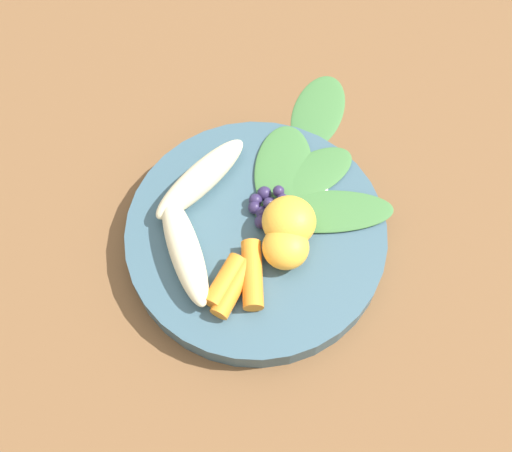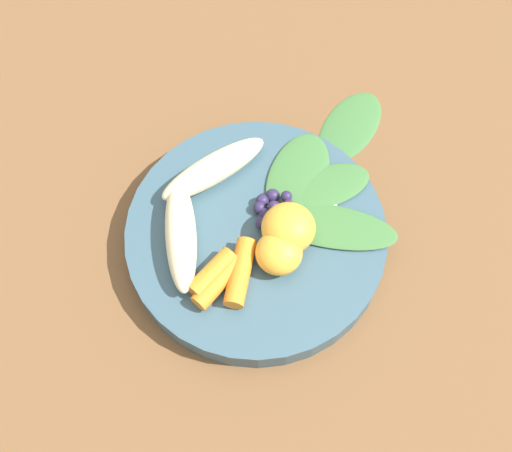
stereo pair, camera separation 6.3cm
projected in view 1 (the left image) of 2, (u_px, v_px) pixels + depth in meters
The scene contains 15 objects.
ground_plane at pixel (256, 243), 0.67m from camera, with size 2.40×2.40×0.00m, color brown.
bowl at pixel (256, 237), 0.65m from camera, with size 0.25×0.25×0.03m, color #385666.
banana_peeled_left at pixel (185, 250), 0.62m from camera, with size 0.12×0.03×0.03m, color beige.
banana_peeled_right at pixel (202, 177), 0.65m from camera, with size 0.12×0.03×0.03m, color beige.
orange_segment_near at pixel (289, 221), 0.62m from camera, with size 0.05×0.05×0.04m, color #F4A833.
orange_segment_far at pixel (287, 246), 0.62m from camera, with size 0.04×0.04×0.03m, color #F4A833.
carrot_front at pixel (226, 282), 0.61m from camera, with size 0.02×0.02×0.05m, color orange.
carrot_mid_left at pixel (233, 288), 0.61m from camera, with size 0.02×0.02×0.06m, color orange.
carrot_mid_right at pixel (252, 275), 0.61m from camera, with size 0.02×0.02×0.06m, color orange.
blueberry_pile at pixel (266, 205), 0.64m from camera, with size 0.04×0.04×0.02m.
coconut_shred_patch at pixel (303, 191), 0.66m from camera, with size 0.05×0.05×0.00m, color white.
kale_leaf_left at pixel (324, 211), 0.65m from camera, with size 0.13×0.05×0.01m, color #3D7038.
kale_leaf_right at pixel (314, 176), 0.67m from camera, with size 0.09×0.05×0.01m, color #3D7038.
kale_leaf_rear at pixel (283, 169), 0.67m from camera, with size 0.10×0.06×0.01m, color #3D7038.
kale_leaf_stray at pixel (318, 110), 0.73m from camera, with size 0.10×0.05×0.01m, color #3D7038.
Camera 1 is at (0.19, -0.21, 0.61)m, focal length 47.32 mm.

